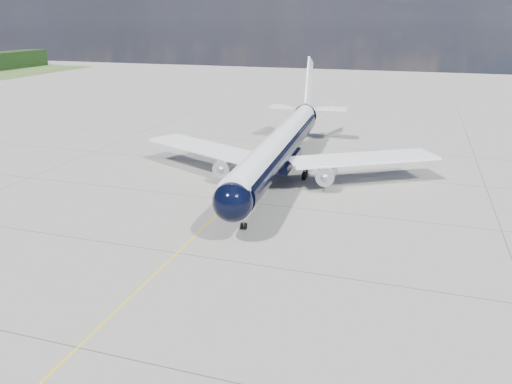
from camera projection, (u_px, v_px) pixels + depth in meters
ground at (245, 188)px, 65.08m from camera, size 320.00×320.00×0.00m
taxiway_centerline at (232, 201)px, 60.58m from camera, size 0.16×160.00×0.01m
main_airliner at (281, 145)px, 67.94m from camera, size 42.07×51.25×14.80m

